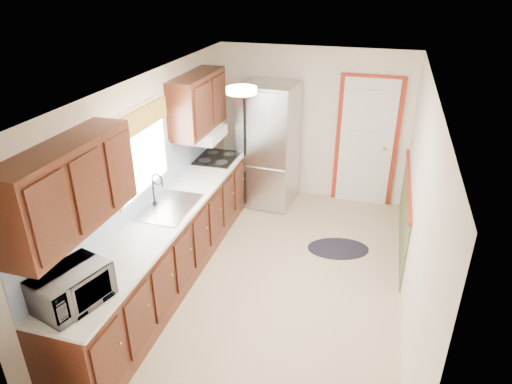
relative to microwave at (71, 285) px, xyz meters
The scene contains 8 objects.
room_shell 2.29m from the microwave, 58.39° to the left, with size 3.20×5.20×2.52m.
kitchen_run 1.69m from the microwave, 91.22° to the left, with size 0.63×4.00×2.20m.
back_wall_trim 4.71m from the microwave, 62.21° to the left, with size 1.12×2.30×2.08m.
ceiling_fixture 2.32m from the microwave, 62.78° to the left, with size 0.30×0.30×0.06m, color #FFD88C.
microwave is the anchor object (origin of this frame).
refrigerator 4.05m from the microwave, 81.38° to the left, with size 0.85×0.83×1.92m.
rug 3.62m from the microwave, 56.83° to the left, with size 0.82×0.53×0.01m, color black.
cooktop 3.32m from the microwave, 89.83° to the left, with size 0.54×0.65×0.02m, color black.
Camera 1 is at (1.05, -4.38, 3.43)m, focal length 32.00 mm.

